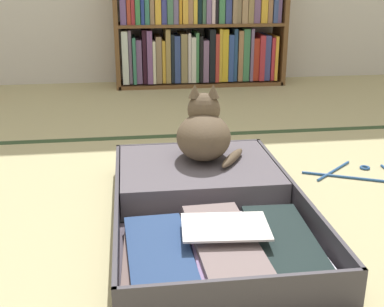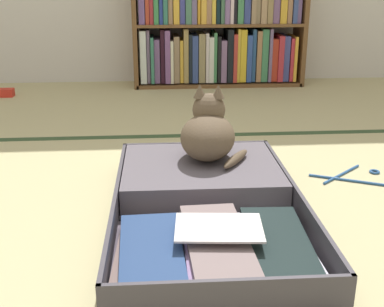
{
  "view_description": "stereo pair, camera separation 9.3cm",
  "coord_description": "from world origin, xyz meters",
  "px_view_note": "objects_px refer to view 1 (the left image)",
  "views": [
    {
      "loc": [
        -0.15,
        -1.24,
        0.74
      ],
      "look_at": [
        0.05,
        0.22,
        0.21
      ],
      "focal_mm": 46.6,
      "sensor_mm": 36.0,
      "label": 1
    },
    {
      "loc": [
        -0.06,
        -1.25,
        0.74
      ],
      "look_at": [
        0.05,
        0.22,
        0.21
      ],
      "focal_mm": 46.6,
      "sensor_mm": 36.0,
      "label": 2
    }
  ],
  "objects_px": {
    "open_suitcase": "(205,200)",
    "clothes_hanger": "(365,175)",
    "bookshelf": "(199,28)",
    "black_cat": "(204,132)"
  },
  "relations": [
    {
      "from": "open_suitcase",
      "to": "black_cat",
      "type": "height_order",
      "value": "black_cat"
    },
    {
      "from": "clothes_hanger",
      "to": "black_cat",
      "type": "bearing_deg",
      "value": 178.21
    },
    {
      "from": "bookshelf",
      "to": "clothes_hanger",
      "type": "bearing_deg",
      "value": -78.15
    },
    {
      "from": "bookshelf",
      "to": "clothes_hanger",
      "type": "relative_size",
      "value": 2.72
    },
    {
      "from": "bookshelf",
      "to": "clothes_hanger",
      "type": "distance_m",
      "value": 1.88
    },
    {
      "from": "open_suitcase",
      "to": "clothes_hanger",
      "type": "bearing_deg",
      "value": 18.29
    },
    {
      "from": "bookshelf",
      "to": "open_suitcase",
      "type": "bearing_deg",
      "value": -98.09
    },
    {
      "from": "bookshelf",
      "to": "black_cat",
      "type": "xyz_separation_m",
      "value": [
        -0.25,
        -1.79,
        -0.19
      ]
    },
    {
      "from": "bookshelf",
      "to": "clothes_hanger",
      "type": "xyz_separation_m",
      "value": [
        0.38,
        -1.8,
        -0.39
      ]
    },
    {
      "from": "bookshelf",
      "to": "black_cat",
      "type": "distance_m",
      "value": 1.81
    }
  ]
}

